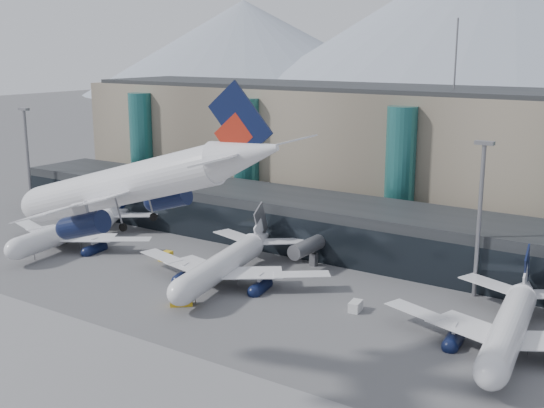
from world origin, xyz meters
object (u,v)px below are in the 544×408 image
at_px(lightmast_mid, 480,211).
at_px(veh_g, 356,306).
at_px(jet_parked_mid, 231,253).
at_px(veh_f, 65,236).
at_px(jet_parked_left, 78,222).
at_px(veh_h, 181,299).
at_px(veh_a, 54,240).
at_px(hero_jet, 145,173).
at_px(lightmast_left, 27,154).
at_px(veh_b, 166,256).
at_px(jet_parked_right, 513,312).

relative_size(lightmast_mid, veh_g, 9.43).
height_order(jet_parked_mid, veh_f, jet_parked_mid).
bearing_deg(jet_parked_left, veh_h, -118.06).
bearing_deg(veh_a, hero_jet, -55.89).
bearing_deg(veh_h, veh_f, 120.22).
height_order(lightmast_left, veh_b, lightmast_left).
xyz_separation_m(jet_parked_mid, jet_parked_right, (48.42, -0.01, -0.10)).
bearing_deg(veh_g, jet_parked_left, -99.12).
xyz_separation_m(jet_parked_left, veh_g, (64.76, -1.29, -3.74)).
xyz_separation_m(hero_jet, veh_b, (-34.29, 39.26, -25.70)).
distance_m(lightmast_left, veh_h, 78.82).
xyz_separation_m(jet_parked_mid, veh_h, (1.15, -14.53, -3.72)).
bearing_deg(lightmast_mid, jet_parked_right, -56.93).
bearing_deg(jet_parked_right, veh_h, 100.00).
distance_m(hero_jet, jet_parked_left, 71.65).
xyz_separation_m(jet_parked_left, veh_f, (-3.93, -0.42, -3.46)).
xyz_separation_m(jet_parked_mid, veh_b, (-16.96, 1.60, -3.91)).
height_order(veh_b, veh_h, veh_h).
distance_m(lightmast_left, veh_g, 98.79).
bearing_deg(veh_h, hero_jet, -97.33).
xyz_separation_m(lightmast_left, veh_a, (28.22, -15.97, -13.39)).
distance_m(lightmast_mid, veh_f, 84.42).
height_order(hero_jet, veh_b, hero_jet).
relative_size(veh_b, veh_f, 0.71).
bearing_deg(jet_parked_left, veh_b, -94.33).
height_order(jet_parked_left, veh_a, jet_parked_left).
distance_m(veh_a, veh_h, 45.95).
bearing_deg(veh_h, jet_parked_right, -25.21).
relative_size(jet_parked_left, veh_g, 13.63).
bearing_deg(lightmast_left, veh_a, -29.51).
bearing_deg(veh_g, veh_h, -69.20).
bearing_deg(veh_f, jet_parked_mid, -119.20).
bearing_deg(veh_h, veh_a, 123.83).
distance_m(jet_parked_right, veh_a, 92.00).
relative_size(hero_jet, veh_h, 10.91).
xyz_separation_m(veh_g, veh_h, (-24.04, -13.21, 0.19)).
distance_m(hero_jet, veh_f, 75.69).
height_order(lightmast_left, veh_g, lightmast_left).
bearing_deg(jet_parked_left, veh_g, -99.60).
bearing_deg(veh_b, veh_g, -98.71).
relative_size(lightmast_left, veh_b, 9.41).
xyz_separation_m(veh_a, veh_f, (-0.04, 3.05, 0.04)).
bearing_deg(veh_b, jet_parked_right, -96.16).
xyz_separation_m(veh_a, veh_g, (68.65, 2.18, -0.24)).
height_order(jet_parked_right, veh_b, jet_parked_right).
relative_size(veh_a, veh_b, 1.35).
relative_size(lightmast_mid, jet_parked_mid, 0.66).
distance_m(hero_jet, jet_parked_mid, 46.83).
bearing_deg(jet_parked_mid, veh_g, -104.73).
height_order(hero_jet, veh_g, hero_jet).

